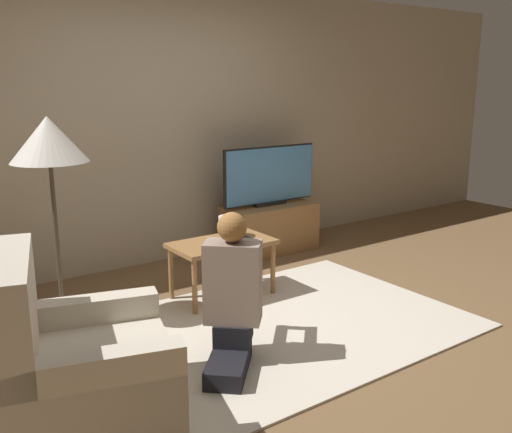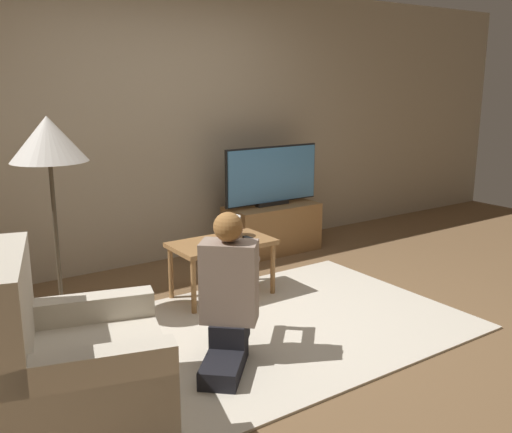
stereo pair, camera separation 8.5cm
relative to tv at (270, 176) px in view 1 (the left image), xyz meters
name	(u,v)px [view 1 (the left image)]	position (x,y,z in m)	size (l,w,h in m)	color
ground_plane	(276,328)	(-1.09, -1.53, -0.79)	(10.00, 10.00, 0.00)	brown
wall_back	(150,126)	(-1.09, 0.40, 0.51)	(10.00, 0.06, 2.60)	tan
rug	(276,327)	(-1.09, -1.53, -0.78)	(2.66, 1.84, 0.02)	beige
tv_stand	(270,228)	(0.00, 0.00, -0.54)	(0.95, 0.45, 0.48)	olive
tv	(270,176)	(0.00, 0.00, 0.00)	(1.08, 0.08, 0.59)	black
coffee_table	(222,249)	(-1.08, -0.81, -0.37)	(0.81, 0.46, 0.47)	olive
floor_lamp	(49,146)	(-2.29, -0.58, 0.50)	(0.52, 0.52, 1.48)	#4C4233
armchair	(82,370)	(-2.58, -1.85, -0.50)	(1.00, 1.03, 0.91)	beige
person_kneeling	(232,292)	(-1.61, -1.76, -0.32)	(0.74, 0.78, 0.94)	black
table_lamp	(230,224)	(-0.95, -0.72, -0.21)	(0.18, 0.18, 0.17)	#4C3823
remote	(250,239)	(-0.88, -0.90, -0.31)	(0.04, 0.15, 0.02)	black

